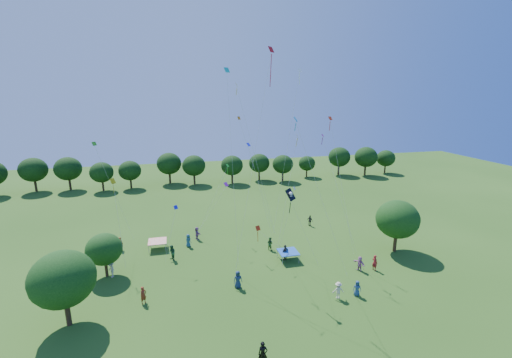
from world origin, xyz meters
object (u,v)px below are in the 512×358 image
object	(u,v)px
tent_blue	(288,252)
man_in_black	(263,354)
red_high_kite	(264,98)
pirate_kite	(291,196)
near_tree_east	(398,219)
near_tree_north	(104,249)
near_tree_west	(63,279)
tent_red_stripe	(157,241)

from	to	relation	value
tent_blue	man_in_black	distance (m)	16.20
tent_blue	red_high_kite	xyz separation A→B (m)	(-3.58, -2.19, 17.44)
man_in_black	pirate_kite	bearing A→B (deg)	72.81
man_in_black	near_tree_east	bearing A→B (deg)	45.77
near_tree_north	pirate_kite	world-z (taller)	pirate_kite
near_tree_west	red_high_kite	xyz separation A→B (m)	(18.01, 4.47, 14.21)
near_tree_north	tent_red_stripe	xyz separation A→B (m)	(5.02, 5.50, -2.06)
near_tree_west	near_tree_east	distance (m)	35.63
near_tree_east	red_high_kite	bearing A→B (deg)	-175.27
near_tree_east	near_tree_north	bearing A→B (deg)	176.85
pirate_kite	near_tree_east	bearing A→B (deg)	16.51
near_tree_east	tent_blue	xyz separation A→B (m)	(-13.55, 0.77, -3.13)
near_tree_west	pirate_kite	world-z (taller)	pirate_kite
near_tree_west	tent_red_stripe	size ratio (longest dim) A/B	3.00
near_tree_north	tent_blue	distance (m)	20.06
tent_blue	man_in_black	world-z (taller)	man_in_black
near_tree_east	pirate_kite	world-z (taller)	pirate_kite
tent_red_stripe	near_tree_north	bearing A→B (deg)	-132.40
near_tree_west	near_tree_north	world-z (taller)	near_tree_west
near_tree_west	man_in_black	size ratio (longest dim) A/B	3.56
near_tree_west	tent_blue	xyz separation A→B (m)	(21.59, 6.66, -3.23)
near_tree_east	red_high_kite	xyz separation A→B (m)	(-17.13, -1.42, 14.30)
near_tree_west	near_tree_north	distance (m)	7.99
near_tree_east	red_high_kite	world-z (taller)	red_high_kite
near_tree_north	near_tree_east	distance (m)	33.55
tent_blue	pirate_kite	world-z (taller)	pirate_kite
near_tree_north	man_in_black	size ratio (longest dim) A/B	2.58
near_tree_east	tent_red_stripe	world-z (taller)	near_tree_east
near_tree_west	near_tree_north	size ratio (longest dim) A/B	1.38
near_tree_west	man_in_black	world-z (taller)	near_tree_west
near_tree_north	red_high_kite	bearing A→B (deg)	-11.27
tent_red_stripe	tent_blue	bearing A→B (deg)	-23.77
near_tree_north	pirate_kite	size ratio (longest dim) A/B	0.54
near_tree_north	red_high_kite	distance (m)	22.68
near_tree_west	man_in_black	xyz separation A→B (m)	(14.76, -8.03, -3.34)
near_tree_north	man_in_black	distance (m)	20.61
near_tree_north	tent_red_stripe	world-z (taller)	near_tree_north
near_tree_east	pirate_kite	distance (m)	16.80
near_tree_west	tent_blue	size ratio (longest dim) A/B	3.00
tent_red_stripe	man_in_black	size ratio (longest dim) A/B	1.19
tent_red_stripe	man_in_black	world-z (taller)	man_in_black
man_in_black	near_tree_west	bearing A→B (deg)	162.88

